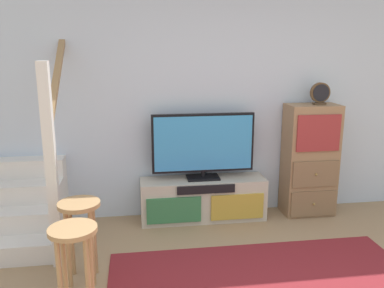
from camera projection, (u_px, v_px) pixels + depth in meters
name	position (u px, v px, depth m)	size (l,w,h in m)	color
back_wall	(226.00, 97.00, 4.55)	(6.40, 0.12, 2.70)	silver
media_console	(203.00, 199.00, 4.51)	(1.40, 0.38, 0.47)	#BCB29E
television	(203.00, 145.00, 4.39)	(1.13, 0.22, 0.74)	black
side_cabinet	(310.00, 160.00, 4.60)	(0.58, 0.38, 1.29)	#93704C
desk_clock	(320.00, 94.00, 4.41)	(0.22, 0.08, 0.24)	#4C3823
staircase	(23.00, 197.00, 4.22)	(1.00, 1.36, 2.20)	silver
bar_stool_near	(74.00, 251.00, 2.80)	(0.34, 0.34, 0.69)	#A37A4C
bar_stool_far	(80.00, 222.00, 3.25)	(0.34, 0.34, 0.69)	#A37A4C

